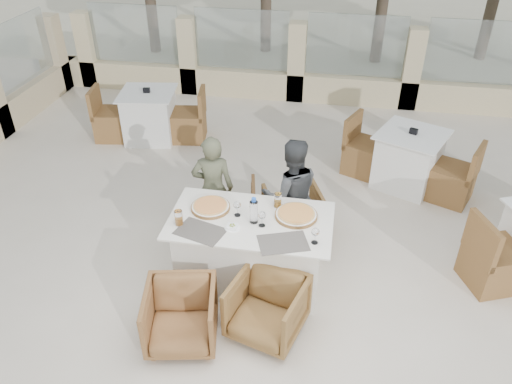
% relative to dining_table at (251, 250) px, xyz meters
% --- Properties ---
extents(ground, '(80.00, 80.00, 0.00)m').
position_rel_dining_table_xyz_m(ground, '(-0.08, 0.05, -0.39)').
color(ground, beige).
rests_on(ground, ground).
extents(perimeter_wall_far, '(10.00, 0.34, 1.60)m').
position_rel_dining_table_xyz_m(perimeter_wall_far, '(-0.08, 4.85, 0.42)').
color(perimeter_wall_far, beige).
rests_on(perimeter_wall_far, ground).
extents(dining_table, '(1.60, 0.90, 0.77)m').
position_rel_dining_table_xyz_m(dining_table, '(0.00, 0.00, 0.00)').
color(dining_table, white).
rests_on(dining_table, ground).
extents(placemat_near_left, '(0.52, 0.41, 0.00)m').
position_rel_dining_table_xyz_m(placemat_near_left, '(-0.43, -0.27, 0.39)').
color(placemat_near_left, '#56504A').
rests_on(placemat_near_left, dining_table).
extents(placemat_near_right, '(0.52, 0.43, 0.00)m').
position_rel_dining_table_xyz_m(placemat_near_right, '(0.36, -0.30, 0.39)').
color(placemat_near_right, '#5E5750').
rests_on(placemat_near_right, dining_table).
extents(pizza_left, '(0.50, 0.50, 0.05)m').
position_rel_dining_table_xyz_m(pizza_left, '(-0.43, 0.11, 0.41)').
color(pizza_left, '#D4521C').
rests_on(pizza_left, dining_table).
extents(pizza_right, '(0.46, 0.46, 0.05)m').
position_rel_dining_table_xyz_m(pizza_right, '(0.43, 0.13, 0.41)').
color(pizza_right, orange).
rests_on(pizza_right, dining_table).
extents(water_bottle, '(0.08, 0.08, 0.28)m').
position_rel_dining_table_xyz_m(water_bottle, '(0.04, -0.03, 0.52)').
color(water_bottle, silver).
rests_on(water_bottle, dining_table).
extents(wine_glass_centre, '(0.08, 0.08, 0.18)m').
position_rel_dining_table_xyz_m(wine_glass_centre, '(-0.14, 0.05, 0.48)').
color(wine_glass_centre, white).
rests_on(wine_glass_centre, dining_table).
extents(wine_glass_near, '(0.08, 0.08, 0.18)m').
position_rel_dining_table_xyz_m(wine_glass_near, '(0.13, -0.07, 0.48)').
color(wine_glass_near, white).
rests_on(wine_glass_near, dining_table).
extents(wine_glass_corner, '(0.09, 0.09, 0.18)m').
position_rel_dining_table_xyz_m(wine_glass_corner, '(0.64, -0.24, 0.48)').
color(wine_glass_corner, silver).
rests_on(wine_glass_corner, dining_table).
extents(beer_glass_left, '(0.10, 0.10, 0.16)m').
position_rel_dining_table_xyz_m(beer_glass_left, '(-0.66, -0.19, 0.46)').
color(beer_glass_left, orange).
rests_on(beer_glass_left, dining_table).
extents(beer_glass_right, '(0.10, 0.10, 0.15)m').
position_rel_dining_table_xyz_m(beer_glass_right, '(0.23, 0.27, 0.46)').
color(beer_glass_right, '#C07F1B').
rests_on(beer_glass_right, dining_table).
extents(olive_dish, '(0.13, 0.13, 0.04)m').
position_rel_dining_table_xyz_m(olive_dish, '(-0.15, -0.16, 0.41)').
color(olive_dish, white).
rests_on(olive_dish, dining_table).
extents(armchair_far_left, '(0.71, 0.73, 0.56)m').
position_rel_dining_table_xyz_m(armchair_far_left, '(-0.42, 0.87, -0.10)').
color(armchair_far_left, brown).
rests_on(armchair_far_left, ground).
extents(armchair_far_right, '(0.82, 0.83, 0.59)m').
position_rel_dining_table_xyz_m(armchair_far_right, '(0.35, 0.81, -0.09)').
color(armchair_far_right, olive).
rests_on(armchair_far_right, ground).
extents(armchair_near_left, '(0.74, 0.75, 0.58)m').
position_rel_dining_table_xyz_m(armchair_near_left, '(-0.47, -0.90, -0.09)').
color(armchair_near_left, brown).
rests_on(armchair_near_left, ground).
extents(armchair_near_right, '(0.78, 0.80, 0.59)m').
position_rel_dining_table_xyz_m(armchair_near_right, '(0.28, -0.66, -0.09)').
color(armchair_near_right, brown).
rests_on(armchair_near_right, ground).
extents(diner_left, '(0.52, 0.39, 1.28)m').
position_rel_dining_table_xyz_m(diner_left, '(-0.55, 0.67, 0.26)').
color(diner_left, '#51553E').
rests_on(diner_left, ground).
extents(diner_right, '(0.76, 0.67, 1.33)m').
position_rel_dining_table_xyz_m(diner_right, '(0.32, 0.66, 0.28)').
color(diner_right, '#383A3D').
rests_on(diner_right, ground).
extents(bg_table_a, '(1.74, 1.05, 0.77)m').
position_rel_dining_table_xyz_m(bg_table_a, '(-2.15, 2.88, 0.00)').
color(bg_table_a, silver).
rests_on(bg_table_a, ground).
extents(bg_table_b, '(1.83, 1.42, 0.77)m').
position_rel_dining_table_xyz_m(bg_table_b, '(1.71, 2.18, 0.00)').
color(bg_table_b, white).
rests_on(bg_table_b, ground).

